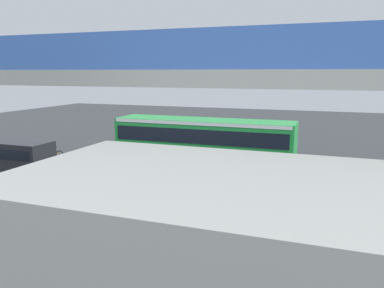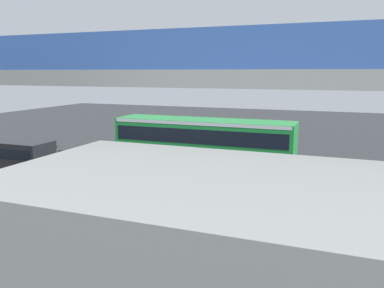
{
  "view_description": "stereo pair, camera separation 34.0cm",
  "coord_description": "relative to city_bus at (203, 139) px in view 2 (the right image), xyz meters",
  "views": [
    {
      "loc": [
        -7.61,
        24.24,
        6.12
      ],
      "look_at": [
        0.64,
        1.62,
        1.6
      ],
      "focal_mm": 35.99,
      "sensor_mm": 36.0,
      "label": 1
    },
    {
      "loc": [
        -7.93,
        24.12,
        6.12
      ],
      "look_at": [
        0.64,
        1.62,
        1.6
      ],
      "focal_mm": 35.99,
      "sensor_mm": 36.0,
      "label": 2
    }
  ],
  "objects": [
    {
      "name": "bicycle_orange",
      "position": [
        10.61,
        1.54,
        -1.51
      ],
      "size": [
        1.77,
        0.44,
        0.96
      ],
      "color": "black",
      "rests_on": "ground"
    },
    {
      "name": "lane_dash_leftmost",
      "position": [
        -4.03,
        -4.2,
        -1.88
      ],
      "size": [
        2.0,
        0.2,
        0.01
      ],
      "primitive_type": "cube",
      "color": "silver",
      "rests_on": "ground"
    },
    {
      "name": "parked_van",
      "position": [
        10.24,
        5.53,
        -0.7
      ],
      "size": [
        4.8,
        2.17,
        2.05
      ],
      "color": "black",
      "rests_on": "ground"
    },
    {
      "name": "pedestrian_overpass",
      "position": [
        -0.03,
        11.76,
        3.56
      ],
      "size": [
        27.75,
        2.6,
        7.28
      ],
      "color": "gray",
      "rests_on": "ground"
    },
    {
      "name": "station_building",
      "position": [
        -6.17,
        16.32,
        0.22
      ],
      "size": [
        9.0,
        5.04,
        4.2
      ],
      "color": "gray",
      "rests_on": "ground"
    },
    {
      "name": "city_bus",
      "position": [
        0.0,
        0.0,
        0.0
      ],
      "size": [
        11.54,
        2.85,
        3.15
      ],
      "color": "#1E8C38",
      "rests_on": "ground"
    },
    {
      "name": "ground",
      "position": [
        -0.03,
        -1.15,
        -1.88
      ],
      "size": [
        80.0,
        80.0,
        0.0
      ],
      "primitive_type": "plane",
      "color": "#2D3033"
    },
    {
      "name": "lane_dash_centre",
      "position": [
        3.97,
        -4.2,
        -1.88
      ],
      "size": [
        2.0,
        0.2,
        0.01
      ],
      "primitive_type": "cube",
      "color": "silver",
      "rests_on": "ground"
    },
    {
      "name": "traffic_sign",
      "position": [
        -4.88,
        -4.3,
        0.01
      ],
      "size": [
        0.08,
        0.6,
        2.8
      ],
      "color": "slate",
      "rests_on": "ground"
    },
    {
      "name": "lane_dash_left",
      "position": [
        -0.03,
        -4.2,
        -1.88
      ],
      "size": [
        2.0,
        0.2,
        0.01
      ],
      "primitive_type": "cube",
      "color": "silver",
      "rests_on": "ground"
    }
  ]
}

